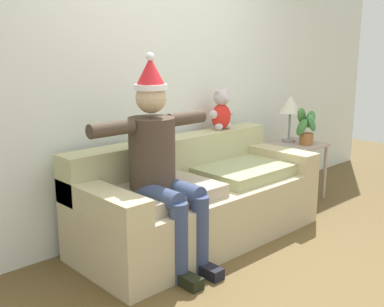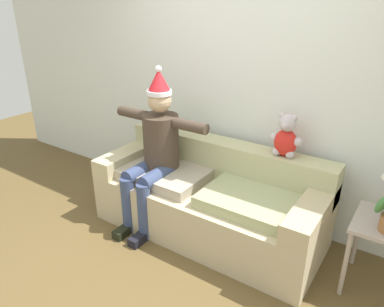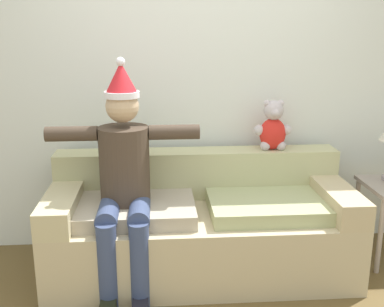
{
  "view_description": "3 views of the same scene",
  "coord_description": "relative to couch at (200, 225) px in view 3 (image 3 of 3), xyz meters",
  "views": [
    {
      "loc": [
        -2.59,
        -1.65,
        1.59
      ],
      "look_at": [
        -0.26,
        0.81,
        0.81
      ],
      "focal_mm": 43.76,
      "sensor_mm": 36.0,
      "label": 1
    },
    {
      "loc": [
        1.53,
        -1.54,
        2.11
      ],
      "look_at": [
        -0.17,
        0.95,
        0.79
      ],
      "focal_mm": 33.81,
      "sensor_mm": 36.0,
      "label": 2
    },
    {
      "loc": [
        -0.3,
        -2.13,
        1.74
      ],
      "look_at": [
        -0.07,
        0.91,
        0.91
      ],
      "focal_mm": 44.12,
      "sensor_mm": 36.0,
      "label": 3
    }
  ],
  "objects": [
    {
      "name": "teddy_bear",
      "position": [
        0.57,
        0.28,
        0.66
      ],
      "size": [
        0.29,
        0.17,
        0.38
      ],
      "color": "red",
      "rests_on": "couch"
    },
    {
      "name": "couch",
      "position": [
        0.0,
        0.0,
        0.0
      ],
      "size": [
        2.13,
        0.89,
        0.83
      ],
      "color": "#C0AF8A",
      "rests_on": "ground_plane"
    },
    {
      "name": "back_wall",
      "position": [
        0.0,
        0.53,
        1.01
      ],
      "size": [
        7.0,
        0.1,
        2.7
      ],
      "primitive_type": "cube",
      "color": "silver",
      "rests_on": "ground_plane"
    },
    {
      "name": "person_seated",
      "position": [
        -0.53,
        -0.16,
        0.45
      ],
      "size": [
        1.02,
        0.77,
        1.55
      ],
      "color": "#44352A",
      "rests_on": "ground_plane"
    }
  ]
}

